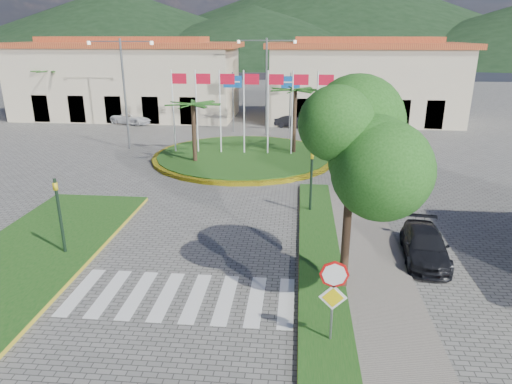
# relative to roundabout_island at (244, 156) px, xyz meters

# --- Properties ---
(ground) EXTENTS (160.00, 160.00, 0.00)m
(ground) POSITION_rel_roundabout_island_xyz_m (-0.00, -22.00, -0.18)
(ground) COLOR slate
(ground) RESTS_ON ground
(sidewalk_right) EXTENTS (4.00, 28.00, 0.15)m
(sidewalk_right) POSITION_rel_roundabout_island_xyz_m (6.00, -20.00, -0.10)
(sidewalk_right) COLOR gray
(sidewalk_right) RESTS_ON ground
(verge_right) EXTENTS (1.60, 28.00, 0.18)m
(verge_right) POSITION_rel_roundabout_island_xyz_m (4.80, -20.00, -0.09)
(verge_right) COLOR #194A15
(verge_right) RESTS_ON ground
(median_left) EXTENTS (5.00, 14.00, 0.18)m
(median_left) POSITION_rel_roundabout_island_xyz_m (-6.50, -16.00, -0.09)
(median_left) COLOR #194A15
(median_left) RESTS_ON ground
(crosswalk) EXTENTS (8.00, 3.00, 0.01)m
(crosswalk) POSITION_rel_roundabout_island_xyz_m (-0.00, -18.00, -0.17)
(crosswalk) COLOR silver
(crosswalk) RESTS_ON ground
(roundabout_island) EXTENTS (12.70, 12.70, 6.00)m
(roundabout_island) POSITION_rel_roundabout_island_xyz_m (0.00, 0.00, 0.00)
(roundabout_island) COLOR yellow
(roundabout_island) RESTS_ON ground
(stop_sign) EXTENTS (0.80, 0.11, 2.65)m
(stop_sign) POSITION_rel_roundabout_island_xyz_m (4.90, -20.04, 1.61)
(stop_sign) COLOR slate
(stop_sign) RESTS_ON ground
(deciduous_tree) EXTENTS (3.60, 3.60, 6.80)m
(deciduous_tree) POSITION_rel_roundabout_island_xyz_m (5.50, -17.00, 5.00)
(deciduous_tree) COLOR black
(deciduous_tree) RESTS_ON ground
(traffic_light_left) EXTENTS (0.15, 0.18, 3.20)m
(traffic_light_left) POSITION_rel_roundabout_island_xyz_m (-5.20, -15.50, 1.77)
(traffic_light_left) COLOR black
(traffic_light_left) RESTS_ON ground
(traffic_light_right) EXTENTS (0.15, 0.18, 3.20)m
(traffic_light_right) POSITION_rel_roundabout_island_xyz_m (4.50, -10.00, 1.77)
(traffic_light_right) COLOR black
(traffic_light_right) RESTS_ON ground
(traffic_light_far) EXTENTS (0.18, 0.15, 3.20)m
(traffic_light_far) POSITION_rel_roundabout_island_xyz_m (8.00, 4.00, 1.77)
(traffic_light_far) COLOR black
(traffic_light_far) RESTS_ON ground
(direction_sign_west) EXTENTS (1.60, 0.14, 5.20)m
(direction_sign_west) POSITION_rel_roundabout_island_xyz_m (-2.00, 8.97, 3.35)
(direction_sign_west) COLOR slate
(direction_sign_west) RESTS_ON ground
(direction_sign_east) EXTENTS (1.60, 0.14, 5.20)m
(direction_sign_east) POSITION_rel_roundabout_island_xyz_m (3.00, 8.97, 3.35)
(direction_sign_east) COLOR slate
(direction_sign_east) RESTS_ON ground
(street_lamp_centre) EXTENTS (4.80, 0.16, 8.00)m
(street_lamp_centre) POSITION_rel_roundabout_island_xyz_m (1.00, 8.00, 4.32)
(street_lamp_centre) COLOR slate
(street_lamp_centre) RESTS_ON ground
(street_lamp_west) EXTENTS (4.80, 0.16, 8.00)m
(street_lamp_west) POSITION_rel_roundabout_island_xyz_m (-9.00, 2.00, 4.32)
(street_lamp_west) COLOR slate
(street_lamp_west) RESTS_ON ground
(building_left) EXTENTS (23.32, 9.54, 8.05)m
(building_left) POSITION_rel_roundabout_island_xyz_m (-14.00, 16.00, 3.73)
(building_left) COLOR beige
(building_left) RESTS_ON ground
(building_right) EXTENTS (19.08, 9.54, 8.05)m
(building_right) POSITION_rel_roundabout_island_xyz_m (10.00, 16.00, 3.73)
(building_right) COLOR beige
(building_right) RESTS_ON ground
(hill_far_west) EXTENTS (140.00, 140.00, 22.00)m
(hill_far_west) POSITION_rel_roundabout_island_xyz_m (-55.00, 118.00, 10.82)
(hill_far_west) COLOR black
(hill_far_west) RESTS_ON ground
(hill_far_mid) EXTENTS (180.00, 180.00, 30.00)m
(hill_far_mid) POSITION_rel_roundabout_island_xyz_m (15.00, 138.00, 14.82)
(hill_far_mid) COLOR black
(hill_far_mid) RESTS_ON ground
(hill_near_back) EXTENTS (110.00, 110.00, 16.00)m
(hill_near_back) POSITION_rel_roundabout_island_xyz_m (-10.00, 108.00, 7.82)
(hill_near_back) COLOR black
(hill_near_back) RESTS_ON ground
(white_van) EXTENTS (4.52, 2.99, 1.15)m
(white_van) POSITION_rel_roundabout_island_xyz_m (-12.38, 11.88, 0.40)
(white_van) COLOR silver
(white_van) RESTS_ON ground
(car_dark_a) EXTENTS (3.46, 2.20, 1.10)m
(car_dark_a) POSITION_rel_roundabout_island_xyz_m (-7.05, 14.48, 0.37)
(car_dark_a) COLOR black
(car_dark_a) RESTS_ON ground
(car_dark_b) EXTENTS (3.59, 1.94, 1.12)m
(car_dark_b) POSITION_rel_roundabout_island_xyz_m (3.29, 11.60, 0.39)
(car_dark_b) COLOR black
(car_dark_b) RESTS_ON ground
(car_side_right) EXTENTS (2.03, 4.12, 1.15)m
(car_side_right) POSITION_rel_roundabout_island_xyz_m (8.83, -14.41, 0.40)
(car_side_right) COLOR black
(car_side_right) RESTS_ON ground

